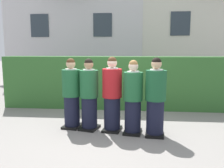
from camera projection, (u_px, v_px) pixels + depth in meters
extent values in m
plane|color=gray|center=(112.00, 131.00, 5.20)|extent=(60.00, 60.00, 0.00)
cylinder|color=black|center=(72.00, 112.00, 5.39)|extent=(0.35, 0.35, 0.73)
cube|color=black|center=(72.00, 126.00, 5.44)|extent=(0.44, 0.51, 0.05)
cylinder|color=#1E5B33|center=(71.00, 83.00, 5.29)|extent=(0.41, 0.41, 0.61)
cylinder|color=white|center=(71.00, 69.00, 5.25)|extent=(0.26, 0.26, 0.03)
cube|color=gold|center=(75.00, 77.00, 5.46)|extent=(0.04, 0.02, 0.27)
sphere|color=tan|center=(71.00, 64.00, 5.23)|extent=(0.21, 0.21, 0.21)
sphere|color=#472D19|center=(71.00, 62.00, 5.23)|extent=(0.19, 0.19, 0.19)
cylinder|color=black|center=(89.00, 113.00, 5.27)|extent=(0.35, 0.35, 0.73)
cube|color=black|center=(90.00, 128.00, 5.32)|extent=(0.46, 0.53, 0.05)
cylinder|color=#1E5B33|center=(89.00, 84.00, 5.17)|extent=(0.41, 0.41, 0.61)
cylinder|color=white|center=(89.00, 70.00, 5.13)|extent=(0.26, 0.26, 0.03)
cube|color=navy|center=(92.00, 77.00, 5.34)|extent=(0.04, 0.02, 0.27)
sphere|color=tan|center=(89.00, 65.00, 5.11)|extent=(0.21, 0.21, 0.21)
sphere|color=black|center=(89.00, 63.00, 5.10)|extent=(0.19, 0.19, 0.19)
cylinder|color=black|center=(112.00, 114.00, 5.17)|extent=(0.36, 0.36, 0.75)
cube|color=black|center=(112.00, 129.00, 5.23)|extent=(0.44, 0.52, 0.05)
cylinder|color=#AD191E|center=(112.00, 83.00, 5.07)|extent=(0.43, 0.43, 0.62)
cylinder|color=white|center=(112.00, 69.00, 5.03)|extent=(0.26, 0.26, 0.03)
cube|color=gold|center=(114.00, 76.00, 5.25)|extent=(0.04, 0.02, 0.27)
sphere|color=beige|center=(112.00, 63.00, 5.01)|extent=(0.21, 0.21, 0.21)
sphere|color=#472D19|center=(112.00, 61.00, 5.00)|extent=(0.20, 0.20, 0.20)
cylinder|color=black|center=(133.00, 117.00, 5.00)|extent=(0.35, 0.35, 0.72)
cube|color=black|center=(132.00, 132.00, 5.05)|extent=(0.42, 0.50, 0.05)
cylinder|color=#1E5B33|center=(133.00, 86.00, 4.91)|extent=(0.41, 0.41, 0.60)
cylinder|color=white|center=(133.00, 72.00, 4.86)|extent=(0.25, 0.25, 0.03)
cube|color=navy|center=(134.00, 79.00, 5.08)|extent=(0.04, 0.02, 0.26)
sphere|color=beige|center=(133.00, 66.00, 4.85)|extent=(0.20, 0.20, 0.20)
sphere|color=olive|center=(133.00, 65.00, 4.84)|extent=(0.19, 0.19, 0.19)
cylinder|color=black|center=(155.00, 118.00, 4.88)|extent=(0.36, 0.36, 0.75)
cube|color=black|center=(155.00, 134.00, 4.93)|extent=(0.42, 0.50, 0.05)
cylinder|color=#19512D|center=(156.00, 85.00, 4.78)|extent=(0.42, 0.42, 0.62)
cylinder|color=white|center=(156.00, 70.00, 4.73)|extent=(0.26, 0.26, 0.03)
cube|color=gold|center=(156.00, 78.00, 4.96)|extent=(0.04, 0.02, 0.27)
sphere|color=tan|center=(156.00, 64.00, 4.72)|extent=(0.21, 0.21, 0.21)
sphere|color=black|center=(157.00, 62.00, 4.71)|extent=(0.20, 0.20, 0.20)
cube|color=#33662D|center=(118.00, 82.00, 7.16)|extent=(7.00, 0.70, 1.58)
cube|color=beige|center=(206.00, 38.00, 12.49)|extent=(7.57, 3.34, 4.81)
cube|color=#2D3842|center=(180.00, 24.00, 10.90)|extent=(0.90, 0.04, 1.10)
cube|color=silver|center=(81.00, 39.00, 13.60)|extent=(6.93, 4.40, 4.75)
cube|color=#2D3842|center=(40.00, 26.00, 11.47)|extent=(0.90, 0.04, 1.10)
cube|color=#2D3842|center=(103.00, 25.00, 11.19)|extent=(0.90, 0.04, 1.10)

